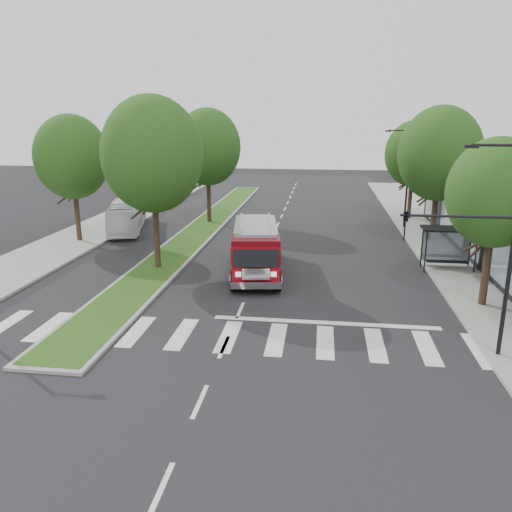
% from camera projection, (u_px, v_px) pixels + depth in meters
% --- Properties ---
extents(ground, '(140.00, 140.00, 0.00)m').
position_uv_depth(ground, '(240.00, 310.00, 23.65)').
color(ground, black).
rests_on(ground, ground).
extents(sidewalk_right, '(5.00, 80.00, 0.15)m').
position_uv_depth(sidewalk_right, '(460.00, 261.00, 31.61)').
color(sidewalk_right, gray).
rests_on(sidewalk_right, ground).
extents(sidewalk_left, '(5.00, 80.00, 0.15)m').
position_uv_depth(sidewalk_left, '(60.00, 247.00, 35.03)').
color(sidewalk_left, gray).
rests_on(sidewalk_left, ground).
extents(median, '(3.00, 50.00, 0.15)m').
position_uv_depth(median, '(204.00, 227.00, 41.60)').
color(median, gray).
rests_on(median, ground).
extents(bus_shelter, '(3.20, 1.60, 2.61)m').
position_uv_depth(bus_shelter, '(449.00, 237.00, 29.48)').
color(bus_shelter, black).
rests_on(bus_shelter, ground).
extents(tree_right_near, '(4.40, 4.40, 8.05)m').
position_uv_depth(tree_right_near, '(496.00, 193.00, 22.65)').
color(tree_right_near, black).
rests_on(tree_right_near, ground).
extents(tree_right_mid, '(5.60, 5.60, 9.72)m').
position_uv_depth(tree_right_mid, '(440.00, 154.00, 33.86)').
color(tree_right_mid, black).
rests_on(tree_right_mid, ground).
extents(tree_right_far, '(5.00, 5.00, 8.73)m').
position_uv_depth(tree_right_far, '(414.00, 154.00, 43.59)').
color(tree_right_far, black).
rests_on(tree_right_far, ground).
extents(tree_median_near, '(5.80, 5.80, 10.16)m').
position_uv_depth(tree_median_near, '(152.00, 155.00, 28.35)').
color(tree_median_near, black).
rests_on(tree_median_near, ground).
extents(tree_median_far, '(5.60, 5.60, 9.72)m').
position_uv_depth(tree_median_far, '(208.00, 147.00, 41.81)').
color(tree_median_far, black).
rests_on(tree_median_far, ground).
extents(tree_left_mid, '(5.20, 5.20, 9.16)m').
position_uv_depth(tree_left_mid, '(72.00, 157.00, 35.27)').
color(tree_left_mid, black).
rests_on(tree_left_mid, ground).
extents(streetlight_right_near, '(4.08, 0.22, 8.00)m').
position_uv_depth(streetlight_right_near, '(488.00, 237.00, 17.85)').
color(streetlight_right_near, black).
rests_on(streetlight_right_near, ground).
extents(streetlight_right_far, '(2.11, 0.20, 8.00)m').
position_uv_depth(streetlight_right_far, '(406.00, 174.00, 40.27)').
color(streetlight_right_far, black).
rests_on(streetlight_right_far, ground).
extents(fire_engine, '(3.72, 8.91, 3.00)m').
position_uv_depth(fire_engine, '(256.00, 249.00, 29.22)').
color(fire_engine, '#54040A').
rests_on(fire_engine, ground).
extents(city_bus, '(4.53, 9.48, 2.57)m').
position_uv_depth(city_bus, '(128.00, 214.00, 40.61)').
color(city_bus, silver).
rests_on(city_bus, ground).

